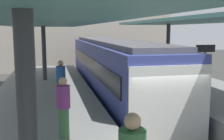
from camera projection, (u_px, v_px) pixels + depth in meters
name	position (u px, v px, depth m)	size (l,w,h in m)	color
platform_left	(43.00, 140.00, 8.35)	(4.40, 28.00, 1.00)	gray
rail_near_side	(138.00, 138.00, 9.07)	(0.08, 28.00, 0.14)	slate
rail_far_side	(178.00, 134.00, 9.39)	(0.08, 28.00, 0.14)	slate
commuter_train	(112.00, 67.00, 15.73)	(2.78, 15.71, 3.10)	#38428C
canopy_left	(40.00, 22.00, 9.18)	(4.18, 21.00, 3.23)	#333335
platform_sign	(205.00, 58.00, 11.89)	(0.90, 0.08, 2.21)	#262628
passenger_mid_platform	(63.00, 107.00, 7.15)	(0.36, 0.36, 1.63)	#386B3D
passenger_far_end	(61.00, 81.00, 10.45)	(0.36, 0.36, 1.70)	#386B3D
station_building_backdrop	(76.00, 14.00, 27.59)	(18.00, 6.00, 11.00)	#A89E8E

